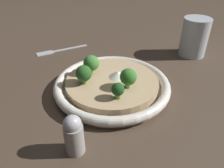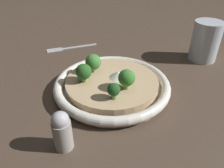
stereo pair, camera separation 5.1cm
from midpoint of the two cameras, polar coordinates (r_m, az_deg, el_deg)
The scene contains 10 objects.
ground_plane at distance 0.52m, azimuth 2.80°, elevation -1.85°, with size 6.00×6.00×0.00m, color #47382B.
risotto_bowl at distance 0.51m, azimuth 2.85°, elevation -0.37°, with size 0.27×0.27×0.03m.
cheese_sprinkle at distance 0.51m, azimuth 4.55°, elevation 2.40°, with size 0.04×0.04×0.02m.
broccoli_back at distance 0.47m, azimuth 6.99°, elevation 1.42°, with size 0.04×0.04×0.05m.
broccoli_front_left at distance 0.52m, azimuth -2.15°, elevation 5.64°, with size 0.04×0.04×0.05m.
broccoli_back_right at distance 0.44m, azimuth 3.79°, elevation -1.74°, with size 0.03×0.03×0.04m.
broccoli_front at distance 0.49m, azimuth -4.47°, elevation 3.04°, with size 0.04×0.04×0.04m.
drinking_glass at distance 0.71m, azimuth 25.18°, elevation 10.06°, with size 0.08×0.08×0.11m.
fork_utensil at distance 0.74m, azimuth -9.83°, elevation 9.17°, with size 0.10×0.15×0.00m.
pepper_shaker at distance 0.37m, azimuth -9.07°, elevation -12.12°, with size 0.03×0.03×0.08m.
Camera 2 is at (0.42, 0.07, 0.30)m, focal length 35.00 mm.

